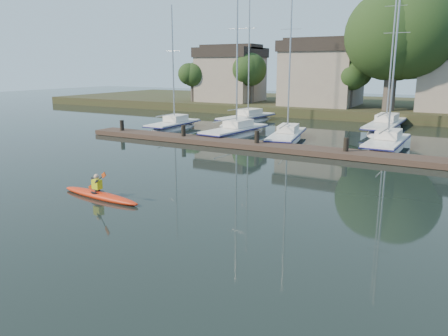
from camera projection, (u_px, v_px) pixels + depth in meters
The scene contains 10 objects.
ground at pixel (170, 216), 16.32m from camera, with size 160.00×160.00×0.00m, color black.
kayak at pixel (100, 194), 18.48m from camera, with size 4.51×1.13×1.43m.
dock at pixel (299, 149), 28.16m from camera, with size 34.00×2.00×1.80m.
sailboat_0 at pixel (173, 131), 38.89m from camera, with size 2.35×7.48×11.76m.
sailboat_1 at pixel (235, 138), 35.08m from camera, with size 2.93×8.86×14.23m.
sailboat_2 at pixel (287, 142), 32.90m from camera, with size 3.46×8.56×13.82m.
sailboat_3 at pixel (386, 151), 29.66m from camera, with size 2.31×8.18×13.11m.
sailboat_5 at pixel (247, 124), 43.74m from camera, with size 3.34×9.53×15.45m.
sailboat_6 at pixel (385, 132), 38.30m from camera, with size 2.45×11.15×17.70m.
shore at pixel (394, 86), 49.02m from camera, with size 90.00×25.25×12.75m.
Camera 1 is at (9.34, -12.51, 5.46)m, focal length 35.00 mm.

